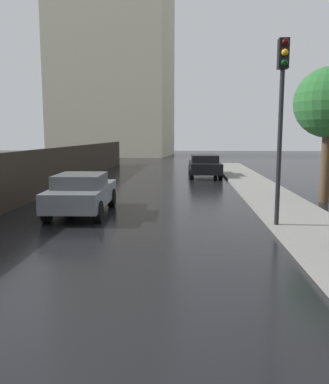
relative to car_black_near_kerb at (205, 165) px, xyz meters
The scene contains 6 objects.
ground 19.83m from the car_black_near_kerb, 98.09° to the right, with size 120.00×120.00×0.00m, color black.
car_black_near_kerb is the anchor object (origin of this frame).
car_grey_mid_road 12.54m from the car_black_near_kerb, 110.72° to the right, with size 1.86×4.03×1.31m.
traffic_light 13.93m from the car_black_near_kerb, 84.17° to the right, with size 0.26×0.39×4.83m.
street_tree_near 10.27m from the car_black_near_kerb, 64.75° to the right, with size 2.60×2.60×5.04m.
distant_tower 30.60m from the car_black_near_kerb, 111.89° to the left, with size 14.56×11.58×29.61m.
Camera 1 is at (1.76, -4.68, 2.55)m, focal length 37.32 mm.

